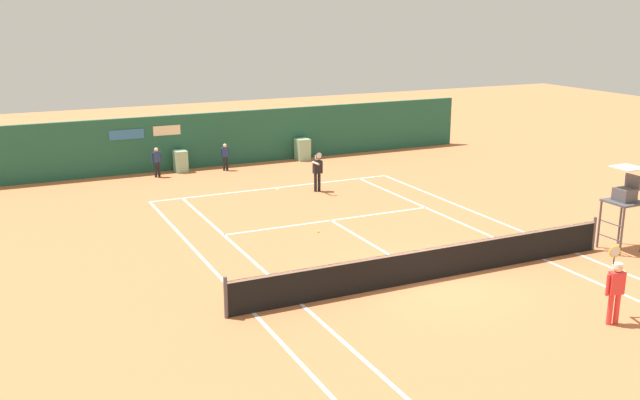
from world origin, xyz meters
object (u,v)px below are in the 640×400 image
(player_on_baseline, at_px, (317,170))
(player_near_side, at_px, (616,287))
(ball_kid_left_post, at_px, (157,160))
(ball_kid_right_post, at_px, (225,155))
(tennis_ball_near_service_line, at_px, (318,232))
(umpire_chair, at_px, (625,197))

(player_on_baseline, xyz_separation_m, player_near_side, (0.95, -14.67, 0.02))
(player_on_baseline, bearing_deg, ball_kid_left_post, -49.24)
(ball_kid_right_post, relative_size, tennis_ball_near_service_line, 18.60)
(umpire_chair, height_order, tennis_ball_near_service_line, umpire_chair)
(umpire_chair, height_order, player_near_side, umpire_chair)
(player_near_side, relative_size, ball_kid_left_post, 1.34)
(player_on_baseline, xyz_separation_m, tennis_ball_near_service_line, (-2.36, -5.10, -0.89))
(umpire_chair, distance_m, tennis_ball_near_service_line, 9.77)
(player_on_baseline, height_order, ball_kid_right_post, player_on_baseline)
(ball_kid_right_post, height_order, tennis_ball_near_service_line, ball_kid_right_post)
(ball_kid_right_post, bearing_deg, player_on_baseline, 119.64)
(player_near_side, xyz_separation_m, ball_kid_right_post, (-3.15, 20.07, -0.22))
(tennis_ball_near_service_line, bearing_deg, ball_kid_right_post, 89.09)
(tennis_ball_near_service_line, bearing_deg, ball_kid_left_post, 105.99)
(ball_kid_right_post, xyz_separation_m, tennis_ball_near_service_line, (-0.17, -10.50, -0.69))
(ball_kid_left_post, bearing_deg, tennis_ball_near_service_line, 107.03)
(umpire_chair, xyz_separation_m, tennis_ball_near_service_line, (-7.81, 5.63, -1.67))
(player_near_side, height_order, tennis_ball_near_service_line, player_near_side)
(umpire_chair, relative_size, ball_kid_right_post, 2.10)
(ball_kid_right_post, bearing_deg, ball_kid_left_post, 7.51)
(ball_kid_right_post, bearing_deg, tennis_ball_near_service_line, 96.60)
(umpire_chair, xyz_separation_m, ball_kid_right_post, (-7.64, 16.13, -0.97))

